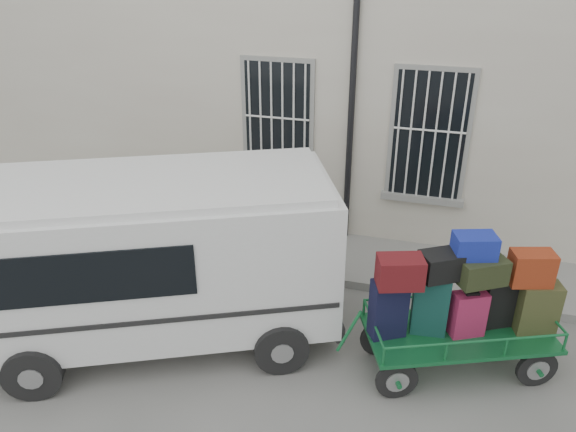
# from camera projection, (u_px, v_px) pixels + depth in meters

# --- Properties ---
(ground) EXTENTS (80.00, 80.00, 0.00)m
(ground) POSITION_uv_depth(u_px,v_px,m) (247.00, 323.00, 8.57)
(ground) COLOR #61615D
(ground) RESTS_ON ground
(building) EXTENTS (24.00, 5.15, 6.00)m
(building) POSITION_uv_depth(u_px,v_px,m) (330.00, 57.00, 11.97)
(building) COLOR beige
(building) RESTS_ON ground
(sidewalk) EXTENTS (24.00, 1.70, 0.15)m
(sidewalk) POSITION_uv_depth(u_px,v_px,m) (287.00, 250.00, 10.43)
(sidewalk) COLOR gray
(sidewalk) RESTS_ON ground
(luggage_cart) EXTENTS (2.85, 1.94, 2.04)m
(luggage_cart) POSITION_uv_depth(u_px,v_px,m) (463.00, 304.00, 7.21)
(luggage_cart) COLOR black
(luggage_cart) RESTS_ON ground
(van) EXTENTS (5.27, 3.88, 2.47)m
(van) POSITION_uv_depth(u_px,v_px,m) (156.00, 252.00, 7.69)
(van) COLOR silver
(van) RESTS_ON ground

